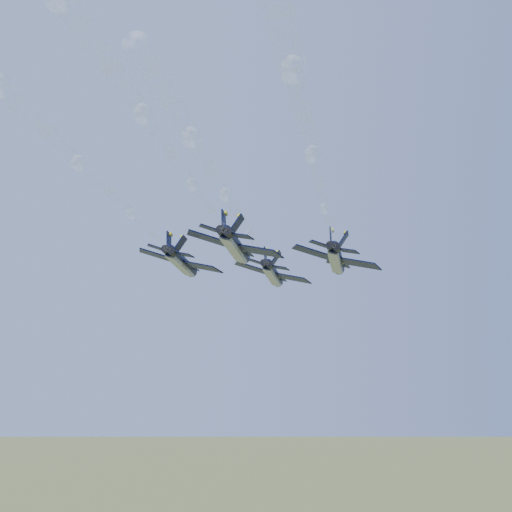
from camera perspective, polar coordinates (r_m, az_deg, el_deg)
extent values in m
cylinder|color=black|center=(126.07, 1.24, -1.28)|extent=(6.38, 12.90, 2.06)
cone|color=black|center=(133.70, 1.73, -1.71)|extent=(2.81, 3.10, 2.06)
ellipsoid|color=black|center=(129.38, 1.52, -1.24)|extent=(1.88, 2.60, 1.04)
cube|color=gray|center=(126.02, 1.16, -1.56)|extent=(5.42, 11.47, 0.83)
cube|color=black|center=(125.93, -0.26, -0.89)|extent=(5.60, 3.32, 1.76)
cube|color=#FFF70D|center=(127.56, -0.12, -0.95)|extent=(5.36, 0.53, 1.75)
cube|color=black|center=(124.75, 2.63, -1.67)|extent=(6.26, 5.85, 1.76)
cube|color=#FFF70D|center=(126.40, 2.74, -1.72)|extent=(4.42, 3.56, 1.75)
cube|color=black|center=(120.40, -0.12, -0.65)|extent=(2.53, 1.65, 0.85)
cube|color=black|center=(119.64, 1.74, -1.15)|extent=(2.89, 2.82, 0.85)
cube|color=black|center=(120.95, 0.66, -0.22)|extent=(0.96, 2.10, 2.55)
cube|color=black|center=(120.65, 1.41, -0.43)|extent=(2.21, 2.56, 2.19)
cylinder|color=black|center=(119.40, 0.55, -0.85)|extent=(1.66, 1.56, 1.34)
cylinder|color=black|center=(119.24, 0.95, -0.96)|extent=(1.66, 1.56, 1.34)
cylinder|color=black|center=(113.62, -5.45, -0.42)|extent=(6.38, 12.90, 2.06)
cone|color=black|center=(121.06, -4.50, -0.95)|extent=(2.81, 3.10, 2.06)
ellipsoid|color=black|center=(116.84, -4.95, -0.40)|extent=(1.88, 2.60, 1.04)
cube|color=gray|center=(113.58, -5.54, -0.73)|extent=(5.42, 11.47, 0.83)
cube|color=black|center=(113.88, -7.11, 0.01)|extent=(5.60, 3.32, 1.76)
cube|color=#FFF70D|center=(115.46, -6.86, -0.06)|extent=(5.36, 0.53, 1.75)
cube|color=black|center=(111.94, -3.99, -0.85)|extent=(6.26, 5.85, 1.76)
cube|color=#FFF70D|center=(113.55, -3.78, -0.91)|extent=(4.42, 3.56, 1.75)
cube|color=black|center=(108.36, -7.30, 0.32)|extent=(2.53, 1.65, 0.85)
cube|color=black|center=(107.11, -5.29, -0.23)|extent=(2.89, 2.82, 0.85)
cube|color=black|center=(108.73, -6.40, 0.80)|extent=(0.96, 2.10, 2.55)
cube|color=black|center=(108.22, -5.59, 0.58)|extent=(2.21, 2.56, 2.19)
cylinder|color=black|center=(107.20, -6.63, 0.11)|extent=(1.66, 1.56, 1.34)
cylinder|color=black|center=(106.93, -6.20, -0.01)|extent=(1.66, 1.56, 1.34)
cylinder|color=black|center=(110.61, 5.87, -0.19)|extent=(6.38, 12.90, 2.06)
cone|color=black|center=(118.28, 6.13, -0.74)|extent=(2.81, 3.10, 2.06)
ellipsoid|color=black|center=(113.97, 6.06, -0.17)|extent=(1.88, 2.60, 1.04)
cube|color=gray|center=(110.54, 5.79, -0.50)|extent=(5.42, 11.47, 0.83)
cube|color=black|center=(110.22, 4.17, 0.26)|extent=(5.60, 3.32, 1.76)
cube|color=#FFF70D|center=(111.87, 4.26, 0.18)|extent=(5.36, 0.53, 1.75)
cube|color=black|center=(109.53, 7.51, -0.62)|extent=(6.26, 5.85, 1.76)
cube|color=#FFF70D|center=(111.19, 7.55, -0.69)|extent=(4.42, 3.56, 1.75)
cube|color=black|center=(104.75, 4.57, 0.59)|extent=(2.53, 1.65, 0.85)
cube|color=black|center=(104.30, 6.73, 0.02)|extent=(2.89, 2.82, 0.85)
cube|color=black|center=(105.46, 5.44, 1.08)|extent=(0.96, 2.10, 2.55)
cube|color=black|center=(105.28, 6.31, 0.85)|extent=(2.21, 2.56, 2.19)
cylinder|color=black|center=(103.86, 5.37, 0.38)|extent=(1.66, 1.56, 1.34)
cylinder|color=black|center=(103.77, 5.84, 0.25)|extent=(1.66, 1.56, 1.34)
cylinder|color=black|center=(99.13, -1.52, 0.76)|extent=(6.38, 12.90, 2.06)
cone|color=black|center=(106.66, -0.71, 0.08)|extent=(2.81, 3.10, 2.06)
ellipsoid|color=black|center=(102.41, -1.08, 0.75)|extent=(1.88, 2.60, 1.04)
cube|color=gray|center=(99.07, -1.62, 0.41)|extent=(5.42, 11.47, 0.83)
cube|color=black|center=(99.19, -3.43, 1.26)|extent=(5.60, 3.32, 1.76)
cube|color=#FFF70D|center=(100.79, -3.20, 1.15)|extent=(5.36, 0.53, 1.75)
cube|color=black|center=(97.65, 0.21, 0.29)|extent=(6.26, 5.85, 1.76)
cube|color=#FFF70D|center=(99.28, 0.39, 0.20)|extent=(4.42, 3.56, 1.75)
cube|color=black|center=(93.67, -3.44, 1.69)|extent=(2.53, 1.65, 0.85)
cube|color=black|center=(92.67, -1.06, 1.07)|extent=(2.89, 2.82, 0.85)
cube|color=black|center=(94.17, -2.41, 2.23)|extent=(0.96, 2.10, 2.55)
cube|color=black|center=(93.77, -1.46, 1.98)|extent=(2.21, 2.56, 2.19)
cylinder|color=black|center=(92.59, -2.62, 1.46)|extent=(1.66, 1.56, 1.34)
cylinder|color=black|center=(92.37, -2.10, 1.33)|extent=(1.66, 1.56, 1.34)
cylinder|color=white|center=(111.07, 0.09, -0.27)|extent=(7.00, 16.79, 1.09)
cylinder|color=white|center=(95.07, -1.56, 1.17)|extent=(7.39, 16.93, 1.51)
cylinder|color=white|center=(79.25, -3.88, 3.19)|extent=(7.85, 17.10, 1.99)
cylinder|color=white|center=(63.78, -7.35, 6.19)|extent=(8.37, 17.29, 2.55)
cylinder|color=white|center=(99.08, -7.75, 0.84)|extent=(7.00, 16.79, 1.09)
cylinder|color=white|center=(83.76, -11.10, 2.69)|extent=(7.39, 16.93, 1.51)
cylinder|color=white|center=(68.98, -15.95, 5.32)|extent=(7.85, 17.10, 1.99)
cylinder|color=white|center=(95.51, 5.26, 1.16)|extent=(7.00, 16.79, 1.09)
cylinder|color=white|center=(79.38, 4.34, 3.18)|extent=(7.39, 16.93, 1.51)
cylinder|color=white|center=(63.43, 2.94, 6.22)|extent=(7.85, 17.10, 1.99)
cylinder|color=white|center=(47.83, 0.59, 11.26)|extent=(8.37, 17.29, 2.55)
cylinder|color=white|center=(84.39, -3.53, 2.45)|extent=(7.00, 16.79, 1.09)
cylinder|color=white|center=(68.82, -6.66, 5.07)|extent=(7.39, 16.93, 1.51)
cylinder|color=white|center=(53.80, -11.63, 9.14)|extent=(7.85, 17.10, 1.99)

